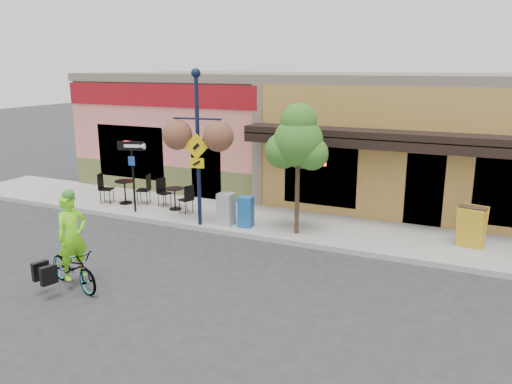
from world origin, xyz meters
TOP-DOWN VIEW (x-y plane):
  - ground at (0.00, 0.00)m, footprint 90.00×90.00m
  - sidewalk at (0.00, 2.00)m, footprint 24.00×3.00m
  - curb at (0.00, 0.55)m, footprint 24.00×0.12m
  - building at (0.00, 7.50)m, footprint 18.20×8.20m
  - bicycle at (-2.08, -3.98)m, footprint 1.89×1.11m
  - cyclist_rider at (-2.03, -3.98)m, footprint 0.63×0.79m
  - lamp_post at (-1.65, 0.68)m, footprint 1.53×0.81m
  - one_way_sign at (-4.27, 0.96)m, footprint 0.91×0.42m
  - cafe_set_left at (-5.21, 1.65)m, footprint 1.94×1.39m
  - cafe_set_right at (-3.23, 1.73)m, footprint 1.77×1.30m
  - newspaper_box_blue at (-0.31, 1.07)m, footprint 0.45×0.40m
  - newspaper_box_grey at (-0.94, 1.02)m, footprint 0.47×0.43m
  - street_tree at (1.26, 1.14)m, footprint 1.93×1.93m
  - sandwich_board at (5.74, 1.81)m, footprint 0.74×0.61m

SIDE VIEW (x-z plane):
  - ground at x=0.00m, z-range 0.00..0.00m
  - sidewalk at x=0.00m, z-range 0.00..0.15m
  - curb at x=0.00m, z-range 0.00..0.15m
  - bicycle at x=-2.08m, z-range 0.00..0.94m
  - newspaper_box_blue at x=-0.31m, z-range 0.15..1.06m
  - cafe_set_right at x=-3.23m, z-range 0.15..1.11m
  - newspaper_box_grey at x=-0.94m, z-range 0.15..1.11m
  - cafe_set_left at x=-5.21m, z-range 0.15..1.20m
  - sandwich_board at x=5.74m, z-range 0.15..1.25m
  - cyclist_rider at x=-2.03m, z-range 0.00..1.89m
  - one_way_sign at x=-4.27m, z-range 0.15..2.47m
  - street_tree at x=1.26m, z-range 0.15..3.87m
  - building at x=0.00m, z-range 0.00..4.50m
  - lamp_post at x=-1.65m, z-range 0.15..4.72m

